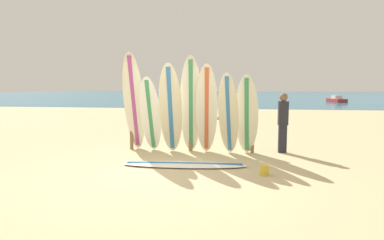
{
  "coord_description": "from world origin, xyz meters",
  "views": [
    {
      "loc": [
        1.53,
        -5.89,
        1.68
      ],
      "look_at": [
        0.31,
        2.56,
        0.78
      ],
      "focal_mm": 30.07,
      "sensor_mm": 36.0,
      "label": 1
    }
  ],
  "objects_px": {
    "surfboard_lying_on_sand": "(184,165)",
    "sand_bucket": "(264,170)",
    "surfboard_leaning_far_left": "(134,103)",
    "surfboard_leaning_center": "(191,105)",
    "surfboard_leaning_right": "(228,114)",
    "small_boat_offshore": "(337,100)",
    "beachgoer_standing": "(283,120)",
    "surfboard_leaning_center_left": "(171,109)",
    "surfboard_leaning_left": "(150,115)",
    "surfboard_rack": "(190,125)",
    "surfboard_leaning_center_right": "(207,109)",
    "surfboard_leaning_far_right": "(247,115)"
  },
  "relations": [
    {
      "from": "surfboard_leaning_center",
      "to": "surfboard_leaning_right",
      "type": "xyz_separation_m",
      "value": [
        0.94,
        -0.14,
        -0.21
      ]
    },
    {
      "from": "small_boat_offshore",
      "to": "surfboard_rack",
      "type": "bearing_deg",
      "value": -112.48
    },
    {
      "from": "surfboard_leaning_center",
      "to": "small_boat_offshore",
      "type": "distance_m",
      "value": 30.4
    },
    {
      "from": "surfboard_rack",
      "to": "surfboard_leaning_far_left",
      "type": "height_order",
      "value": "surfboard_leaning_far_left"
    },
    {
      "from": "surfboard_leaning_center_left",
      "to": "sand_bucket",
      "type": "relative_size",
      "value": 11.67
    },
    {
      "from": "surfboard_leaning_center_right",
      "to": "surfboard_leaning_far_right",
      "type": "bearing_deg",
      "value": 1.15
    },
    {
      "from": "surfboard_leaning_center_left",
      "to": "beachgoer_standing",
      "type": "relative_size",
      "value": 1.48
    },
    {
      "from": "surfboard_leaning_center",
      "to": "surfboard_lying_on_sand",
      "type": "relative_size",
      "value": 0.9
    },
    {
      "from": "surfboard_rack",
      "to": "surfboard_leaning_center_right",
      "type": "bearing_deg",
      "value": -31.34
    },
    {
      "from": "surfboard_leaning_left",
      "to": "surfboard_leaning_center_left",
      "type": "xyz_separation_m",
      "value": [
        0.54,
        -0.09,
        0.16
      ]
    },
    {
      "from": "surfboard_lying_on_sand",
      "to": "sand_bucket",
      "type": "height_order",
      "value": "sand_bucket"
    },
    {
      "from": "surfboard_leaning_center_right",
      "to": "surfboard_lying_on_sand",
      "type": "relative_size",
      "value": 0.83
    },
    {
      "from": "surfboard_leaning_center",
      "to": "surfboard_leaning_far_right",
      "type": "relative_size",
      "value": 1.23
    },
    {
      "from": "surfboard_leaning_left",
      "to": "surfboard_rack",
      "type": "bearing_deg",
      "value": 19.34
    },
    {
      "from": "surfboard_leaning_right",
      "to": "surfboard_lying_on_sand",
      "type": "xyz_separation_m",
      "value": [
        -0.88,
        -1.21,
        -0.97
      ]
    },
    {
      "from": "surfboard_leaning_left",
      "to": "surfboard_leaning_center_left",
      "type": "relative_size",
      "value": 0.86
    },
    {
      "from": "surfboard_leaning_far_left",
      "to": "surfboard_leaning_far_right",
      "type": "bearing_deg",
      "value": 0.19
    },
    {
      "from": "surfboard_rack",
      "to": "sand_bucket",
      "type": "xyz_separation_m",
      "value": [
        1.73,
        -2.07,
        -0.58
      ]
    },
    {
      "from": "surfboard_lying_on_sand",
      "to": "sand_bucket",
      "type": "xyz_separation_m",
      "value": [
        1.62,
        -0.47,
        0.06
      ]
    },
    {
      "from": "surfboard_leaning_right",
      "to": "small_boat_offshore",
      "type": "xyz_separation_m",
      "value": [
        10.55,
        28.27,
        -0.74
      ]
    },
    {
      "from": "beachgoer_standing",
      "to": "sand_bucket",
      "type": "height_order",
      "value": "beachgoer_standing"
    },
    {
      "from": "surfboard_leaning_center",
      "to": "sand_bucket",
      "type": "relative_size",
      "value": 12.62
    },
    {
      "from": "small_boat_offshore",
      "to": "surfboard_leaning_far_left",
      "type": "bearing_deg",
      "value": -114.72
    },
    {
      "from": "surfboard_leaning_far_left",
      "to": "surfboard_leaning_center_left",
      "type": "height_order",
      "value": "surfboard_leaning_far_left"
    },
    {
      "from": "surfboard_rack",
      "to": "surfboard_leaning_far_right",
      "type": "xyz_separation_m",
      "value": [
        1.43,
        -0.25,
        0.31
      ]
    },
    {
      "from": "surfboard_leaning_center",
      "to": "surfboard_leaning_right",
      "type": "distance_m",
      "value": 0.97
    },
    {
      "from": "surfboard_leaning_center_right",
      "to": "surfboard_leaning_far_right",
      "type": "xyz_separation_m",
      "value": [
        0.98,
        0.02,
        -0.13
      ]
    },
    {
      "from": "sand_bucket",
      "to": "surfboard_leaning_center_right",
      "type": "bearing_deg",
      "value": 125.47
    },
    {
      "from": "beachgoer_standing",
      "to": "surfboard_leaning_center",
      "type": "bearing_deg",
      "value": -170.39
    },
    {
      "from": "surfboard_leaning_left",
      "to": "surfboard_leaning_far_right",
      "type": "relative_size",
      "value": 0.98
    },
    {
      "from": "surfboard_rack",
      "to": "surfboard_leaning_center_left",
      "type": "bearing_deg",
      "value": -135.28
    },
    {
      "from": "surfboard_leaning_left",
      "to": "surfboard_lying_on_sand",
      "type": "height_order",
      "value": "surfboard_leaning_left"
    },
    {
      "from": "surfboard_leaning_center_right",
      "to": "small_boat_offshore",
      "type": "height_order",
      "value": "surfboard_leaning_center_right"
    },
    {
      "from": "surfboard_rack",
      "to": "surfboard_leaning_left",
      "type": "xyz_separation_m",
      "value": [
        -0.96,
        -0.34,
        0.29
      ]
    },
    {
      "from": "small_boat_offshore",
      "to": "sand_bucket",
      "type": "relative_size",
      "value": 14.28
    },
    {
      "from": "surfboard_leaning_center_right",
      "to": "small_boat_offshore",
      "type": "xyz_separation_m",
      "value": [
        11.09,
        28.15,
        -0.85
      ]
    },
    {
      "from": "surfboard_leaning_far_left",
      "to": "surfboard_leaning_center_right",
      "type": "distance_m",
      "value": 1.87
    },
    {
      "from": "surfboard_leaning_far_left",
      "to": "surfboard_leaning_center",
      "type": "height_order",
      "value": "surfboard_leaning_far_left"
    },
    {
      "from": "surfboard_leaning_far_left",
      "to": "surfboard_leaning_center_left",
      "type": "xyz_separation_m",
      "value": [
        0.99,
        -0.16,
        -0.15
      ]
    },
    {
      "from": "surfboard_rack",
      "to": "beachgoer_standing",
      "type": "height_order",
      "value": "beachgoer_standing"
    },
    {
      "from": "surfboard_leaning_center",
      "to": "surfboard_lying_on_sand",
      "type": "height_order",
      "value": "surfboard_leaning_center"
    },
    {
      "from": "surfboard_leaning_center",
      "to": "surfboard_leaning_far_right",
      "type": "height_order",
      "value": "surfboard_leaning_center"
    },
    {
      "from": "surfboard_leaning_left",
      "to": "surfboard_leaning_right",
      "type": "xyz_separation_m",
      "value": [
        1.95,
        -0.05,
        0.04
      ]
    },
    {
      "from": "small_boat_offshore",
      "to": "surfboard_leaning_center_right",
      "type": "bearing_deg",
      "value": -111.5
    },
    {
      "from": "surfboard_leaning_center_left",
      "to": "beachgoer_standing",
      "type": "xyz_separation_m",
      "value": [
        2.77,
        0.56,
        -0.29
      ]
    },
    {
      "from": "surfboard_leaning_left",
      "to": "surfboard_lying_on_sand",
      "type": "relative_size",
      "value": 0.72
    },
    {
      "from": "surfboard_rack",
      "to": "surfboard_leaning_center_left",
      "type": "height_order",
      "value": "surfboard_leaning_center_left"
    },
    {
      "from": "surfboard_leaning_right",
      "to": "small_boat_offshore",
      "type": "bearing_deg",
      "value": 69.54
    },
    {
      "from": "surfboard_leaning_center_left",
      "to": "surfboard_leaning_center",
      "type": "relative_size",
      "value": 0.92
    },
    {
      "from": "surfboard_rack",
      "to": "surfboard_leaning_left",
      "type": "distance_m",
      "value": 1.06
    }
  ]
}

